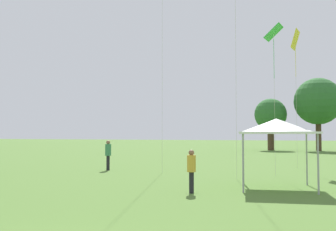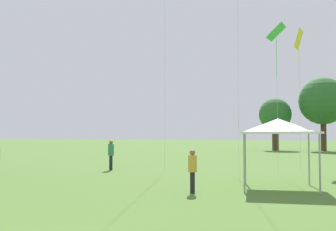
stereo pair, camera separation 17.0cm
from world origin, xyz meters
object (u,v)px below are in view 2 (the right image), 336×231
canopy_tent (278,127)px  kite_7 (299,42)px  kite_5 (276,35)px  distant_tree_3 (275,115)px  person_standing_3 (111,152)px  distant_tree_0 (323,101)px  person_standing_1 (192,167)px

canopy_tent → kite_7: bearing=88.5°
kite_5 → distant_tree_3: size_ratio=1.11×
person_standing_3 → distant_tree_3: 36.07m
distant_tree_0 → distant_tree_3: bearing=-176.7°
kite_5 → distant_tree_0: size_ratio=0.82×
kite_5 → distant_tree_0: distant_tree_0 is taller
person_standing_3 → kite_7: bearing=171.7°
person_standing_3 → distant_tree_3: bearing=-133.3°
person_standing_3 → distant_tree_0: size_ratio=0.19×
distant_tree_3 → person_standing_3: bearing=-99.2°
person_standing_3 → distant_tree_3: (5.76, 35.40, 3.83)m
canopy_tent → distant_tree_3: size_ratio=0.48×
person_standing_3 → kite_5: (9.97, 0.32, 6.44)m
canopy_tent → distant_tree_0: size_ratio=0.35×
distant_tree_0 → person_standing_3: bearing=-108.6°
canopy_tent → kite_5: 7.10m
kite_7 → distant_tree_0: bearing=-130.1°
person_standing_1 → person_standing_3: (-7.68, 7.15, 0.13)m
canopy_tent → person_standing_1: bearing=-139.4°
person_standing_1 → person_standing_3: bearing=106.4°
kite_5 → kite_7: (0.86, 4.92, 0.68)m
person_standing_1 → kite_5: kite_5 is taller
person_standing_1 → distant_tree_3: distant_tree_3 is taller
person_standing_3 → canopy_tent: bearing=122.0°
person_standing_1 → distant_tree_3: size_ratio=0.22×
canopy_tent → distant_tree_0: bearing=87.9°
distant_tree_3 → kite_7: bearing=-80.5°
canopy_tent → kite_5: size_ratio=0.43×
person_standing_1 → canopy_tent: 4.10m
person_standing_3 → kite_5: kite_5 is taller
distant_tree_0 → distant_tree_3: 6.54m
person_standing_3 → canopy_tent: (10.56, -4.68, 1.43)m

